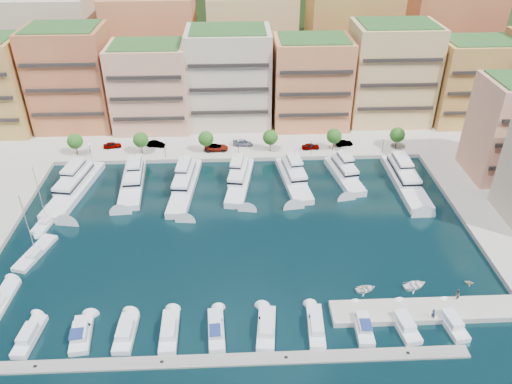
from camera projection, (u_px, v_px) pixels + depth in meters
ground at (241, 235)px, 97.84m from camera, size 400.00×400.00×0.00m
north_quay at (237, 110)px, 150.19m from camera, size 220.00×64.00×2.00m
hillside at (236, 61)px, 190.72m from camera, size 240.00×40.00×58.00m
south_pontoon at (224, 361)px, 72.40m from camera, size 72.00×2.20×0.35m
finger_pier at (429, 313)px, 80.38m from camera, size 32.00×5.00×2.00m
apartment_1 at (71, 78)px, 132.45m from camera, size 20.00×16.50×26.80m
apartment_2 at (150, 87)px, 132.61m from camera, size 20.00×15.50×22.80m
apartment_3 at (229, 77)px, 134.29m from camera, size 22.00×16.50×25.80m
apartment_4 at (311, 82)px, 133.95m from camera, size 20.00×15.50×23.80m
apartment_5 at (391, 73)px, 135.66m from camera, size 22.00×16.50×26.80m
apartment_6 at (471, 82)px, 135.86m from camera, size 20.00×15.50×22.80m
backblock_0 at (53, 48)px, 149.72m from camera, size 26.00×18.00×30.00m
backblock_1 at (153, 47)px, 150.84m from camera, size 26.00×18.00×30.00m
backblock_2 at (252, 46)px, 151.96m from camera, size 26.00×18.00×30.00m
backblock_3 at (349, 44)px, 153.08m from camera, size 26.00×18.00×30.00m
backblock_4 at (446, 43)px, 154.20m from camera, size 26.00×18.00×30.00m
tree_0 at (75, 141)px, 122.10m from camera, size 3.80×3.80×5.65m
tree_1 at (141, 140)px, 122.70m from camera, size 3.80×3.80×5.65m
tree_2 at (206, 139)px, 123.29m from camera, size 3.80×3.80×5.65m
tree_3 at (270, 137)px, 123.89m from camera, size 3.80×3.80×5.65m
tree_4 at (334, 136)px, 124.49m from camera, size 3.80×3.80×5.65m
tree_5 at (397, 135)px, 125.09m from camera, size 3.80×3.80×5.65m
lamppost_0 at (90, 148)px, 120.80m from camera, size 0.30×0.30×4.20m
lamppost_1 at (165, 147)px, 121.47m from camera, size 0.30×0.30×4.20m
lamppost_2 at (238, 146)px, 122.14m from camera, size 0.30×0.30×4.20m
lamppost_3 at (311, 144)px, 122.81m from camera, size 0.30×0.30×4.20m
lamppost_4 at (384, 143)px, 123.48m from camera, size 0.30×0.30×4.20m
yacht_0 at (75, 186)px, 111.25m from camera, size 8.87×23.95×7.30m
yacht_1 at (133, 181)px, 113.09m from camera, size 6.15×20.22×7.30m
yacht_2 at (185, 183)px, 112.21m from camera, size 6.48×23.60×7.30m
yacht_3 at (240, 178)px, 113.93m from camera, size 7.13×20.44×7.30m
yacht_4 at (293, 177)px, 114.60m from camera, size 7.05×19.98×7.30m
yacht_5 at (344, 173)px, 116.12m from camera, size 7.01×17.22×7.30m
yacht_6 at (405, 178)px, 113.98m from camera, size 5.35×23.60×7.30m
cruiser_0 at (29, 336)px, 75.57m from camera, size 3.22×8.27×2.55m
cruiser_1 at (81, 335)px, 75.84m from camera, size 3.69×7.70×2.66m
cruiser_2 at (126, 333)px, 76.11m from camera, size 2.99×7.89×2.55m
cruiser_3 at (169, 332)px, 76.35m from camera, size 2.75×8.53×2.55m
cruiser_4 at (216, 330)px, 76.60m from camera, size 2.92×8.54×2.66m
cruiser_5 at (266, 328)px, 76.91m from camera, size 3.58×8.93×2.55m
cruiser_6 at (316, 327)px, 77.19m from camera, size 2.96×9.00×2.55m
cruiser_7 at (363, 325)px, 77.45m from camera, size 2.76×8.25×2.66m
cruiser_8 at (404, 324)px, 77.72m from camera, size 3.74×8.43×2.55m
cruiser_9 at (451, 322)px, 78.00m from camera, size 3.48×8.20×2.55m
sailboat_0 at (1, 302)px, 82.04m from camera, size 3.22×9.93×13.20m
sailboat_1 at (35, 254)px, 92.59m from camera, size 5.60×10.90×13.20m
sailboat_2 at (47, 222)px, 101.11m from camera, size 4.06×8.83×13.20m
tender_3 at (469, 282)px, 85.89m from camera, size 1.86×1.73×0.80m
tender_0 at (366, 289)px, 84.54m from camera, size 4.07×3.32×0.74m
tender_1 at (362, 287)px, 84.87m from camera, size 1.68×1.46×0.87m
tender_2 at (415, 285)px, 85.21m from camera, size 4.89×4.10×0.87m
car_0 at (112, 145)px, 126.90m from camera, size 4.70×2.60×1.51m
car_1 at (156, 144)px, 127.41m from camera, size 4.81×2.38×1.52m
car_2 at (216, 147)px, 125.66m from camera, size 5.97×2.81×1.65m
car_3 at (243, 143)px, 127.99m from camera, size 5.33×2.68×1.49m
car_4 at (311, 146)px, 126.33m from camera, size 4.60×2.20×1.52m
car_5 at (344, 143)px, 127.89m from camera, size 4.50×2.26×1.42m
person_0 at (433, 314)px, 77.67m from camera, size 0.74×0.81×1.86m
person_1 at (457, 294)px, 81.21m from camera, size 1.18×1.10×1.93m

